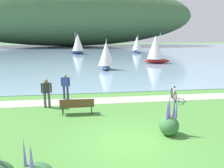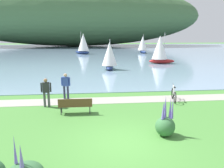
% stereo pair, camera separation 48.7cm
% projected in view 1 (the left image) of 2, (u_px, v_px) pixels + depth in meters
% --- Properties ---
extents(ground_plane, '(200.00, 200.00, 0.00)m').
position_uv_depth(ground_plane, '(129.00, 142.00, 9.07)').
color(ground_plane, '#478438').
extents(bay_water, '(180.00, 80.00, 0.04)m').
position_uv_depth(bay_water, '(88.00, 52.00, 55.33)').
color(bay_water, '#7A99B2').
rests_on(bay_water, ground).
extents(distant_hillside, '(89.10, 28.00, 21.01)m').
position_uv_depth(distant_hillside, '(67.00, 15.00, 78.06)').
color(distant_hillside, '#42663D').
rests_on(distant_hillside, bay_water).
extents(shoreline_path, '(60.00, 1.50, 0.01)m').
position_uv_depth(shoreline_path, '(110.00, 100.00, 14.81)').
color(shoreline_path, '#A39E93').
rests_on(shoreline_path, ground).
extents(park_bench_near_camera, '(1.81, 0.50, 0.88)m').
position_uv_depth(park_bench_near_camera, '(77.00, 105.00, 12.13)').
color(park_bench_near_camera, brown).
rests_on(park_bench_near_camera, ground).
extents(bicycle_leaning_near_bench, '(0.44, 1.74, 1.01)m').
position_uv_depth(bicycle_leaning_near_bench, '(173.00, 94.00, 14.75)').
color(bicycle_leaning_near_bench, black).
rests_on(bicycle_leaning_near_bench, ground).
extents(person_at_shoreline, '(0.60, 0.29, 1.71)m').
position_uv_depth(person_at_shoreline, '(66.00, 85.00, 14.85)').
color(person_at_shoreline, '#282D47').
rests_on(person_at_shoreline, ground).
extents(person_on_the_grass, '(0.61, 0.24, 1.71)m').
position_uv_depth(person_on_the_grass, '(47.00, 91.00, 13.18)').
color(person_on_the_grass, '#4C4C51').
rests_on(person_on_the_grass, ground).
extents(echium_bush_beside_closest, '(0.83, 0.83, 1.73)m').
position_uv_depth(echium_bush_beside_closest, '(169.00, 124.00, 9.65)').
color(echium_bush_beside_closest, '#386B3D').
rests_on(echium_bush_beside_closest, ground).
extents(sailboat_nearest_to_shore, '(3.78, 2.42, 4.33)m').
position_uv_depth(sailboat_nearest_to_shore, '(156.00, 49.00, 32.78)').
color(sailboat_nearest_to_shore, '#B22323').
rests_on(sailboat_nearest_to_shore, bay_water).
extents(sailboat_mid_bay, '(3.75, 3.68, 4.65)m').
position_uv_depth(sailboat_mid_bay, '(78.00, 44.00, 47.82)').
color(sailboat_mid_bay, navy).
rests_on(sailboat_mid_bay, bay_water).
extents(sailboat_toward_hillside, '(2.17, 3.51, 4.07)m').
position_uv_depth(sailboat_toward_hillside, '(137.00, 44.00, 50.82)').
color(sailboat_toward_hillside, navy).
rests_on(sailboat_toward_hillside, bay_water).
extents(sailboat_far_off, '(2.09, 3.16, 3.59)m').
position_uv_depth(sailboat_far_off, '(106.00, 56.00, 26.86)').
color(sailboat_far_off, navy).
rests_on(sailboat_far_off, bay_water).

